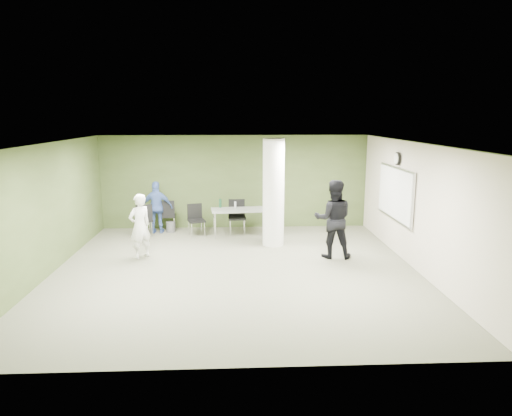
{
  "coord_description": "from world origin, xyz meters",
  "views": [
    {
      "loc": [
        -0.0,
        -9.64,
        3.37
      ],
      "look_at": [
        0.5,
        1.0,
        1.2
      ],
      "focal_mm": 32.0,
      "sensor_mm": 36.0,
      "label": 1
    }
  ],
  "objects_px": {
    "chair_back_left": "(144,218)",
    "man_black": "(333,219)",
    "woman_white": "(140,226)",
    "folding_table": "(240,211)",
    "man_blue": "(157,207)"
  },
  "relations": [
    {
      "from": "man_black",
      "to": "man_blue",
      "type": "relative_size",
      "value": 1.24
    },
    {
      "from": "chair_back_left",
      "to": "man_blue",
      "type": "distance_m",
      "value": 0.56
    },
    {
      "from": "folding_table",
      "to": "woman_white",
      "type": "xyz_separation_m",
      "value": [
        -2.41,
        -1.96,
        0.06
      ]
    },
    {
      "from": "chair_back_left",
      "to": "man_black",
      "type": "distance_m",
      "value": 5.36
    },
    {
      "from": "folding_table",
      "to": "man_blue",
      "type": "bearing_deg",
      "value": 165.3
    },
    {
      "from": "folding_table",
      "to": "chair_back_left",
      "type": "distance_m",
      "value": 2.7
    },
    {
      "from": "folding_table",
      "to": "chair_back_left",
      "type": "relative_size",
      "value": 1.78
    },
    {
      "from": "man_blue",
      "to": "chair_back_left",
      "type": "bearing_deg",
      "value": 54.22
    },
    {
      "from": "chair_back_left",
      "to": "man_blue",
      "type": "height_order",
      "value": "man_blue"
    },
    {
      "from": "chair_back_left",
      "to": "woman_white",
      "type": "distance_m",
      "value": 1.98
    },
    {
      "from": "folding_table",
      "to": "man_black",
      "type": "distance_m",
      "value": 3.09
    },
    {
      "from": "man_blue",
      "to": "folding_table",
      "type": "bearing_deg",
      "value": 171.93
    },
    {
      "from": "woman_white",
      "to": "man_black",
      "type": "relative_size",
      "value": 0.82
    },
    {
      "from": "chair_back_left",
      "to": "woman_white",
      "type": "bearing_deg",
      "value": 79.79
    },
    {
      "from": "man_black",
      "to": "man_blue",
      "type": "xyz_separation_m",
      "value": [
        -4.6,
        2.54,
        -0.19
      ]
    }
  ]
}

